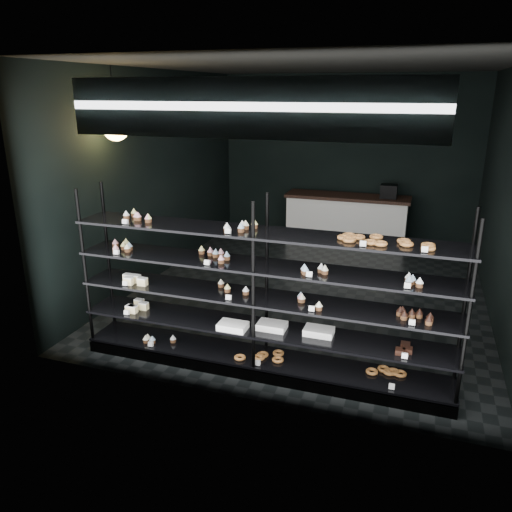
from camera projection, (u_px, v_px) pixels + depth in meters
room at (314, 185)px, 7.12m from camera, size 5.01×6.01×3.20m
display_shelf at (258, 317)px, 5.24m from camera, size 4.00×0.50×1.91m
signage at (243, 108)px, 4.13m from camera, size 3.30×0.05×0.50m
pendant_lamp at (116, 128)px, 6.17m from camera, size 0.33×0.33×0.89m
service_counter at (347, 220)px, 9.67m from camera, size 2.34×0.65×1.23m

